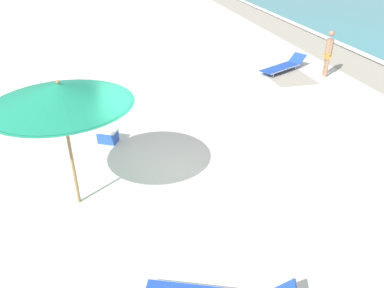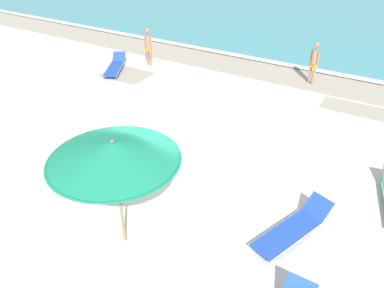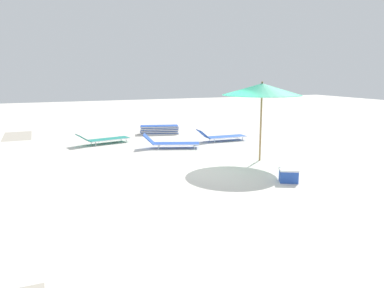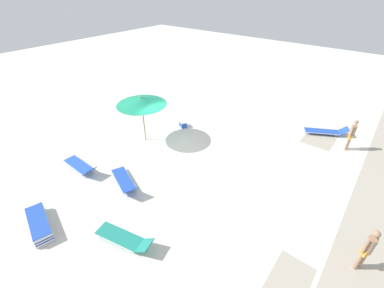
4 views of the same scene
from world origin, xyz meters
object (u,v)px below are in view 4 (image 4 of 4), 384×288
at_px(beachgoer_shoreline_child, 352,133).
at_px(sun_lounger_beside_umbrella, 81,166).
at_px(beach_umbrella, 141,101).
at_px(sun_lounger_near_water_left, 326,131).
at_px(sun_lounger_near_water_right, 124,238).
at_px(lounger_stack, 39,224).
at_px(sun_lounger_under_umbrella, 125,181).
at_px(beachgoer_wading_adult, 368,248).
at_px(cooler_box, 183,124).

bearing_deg(beachgoer_shoreline_child, sun_lounger_beside_umbrella, 145.73).
bearing_deg(beach_umbrella, sun_lounger_beside_umbrella, -7.12).
height_order(sun_lounger_beside_umbrella, sun_lounger_near_water_left, sun_lounger_beside_umbrella).
height_order(sun_lounger_near_water_right, beachgoer_shoreline_child, beachgoer_shoreline_child).
distance_m(beach_umbrella, lounger_stack, 7.14).
height_order(beach_umbrella, sun_lounger_under_umbrella, beach_umbrella).
bearing_deg(beachgoer_wading_adult, sun_lounger_under_umbrella, 133.50).
bearing_deg(beach_umbrella, beachgoer_shoreline_child, 123.45).
relative_size(sun_lounger_beside_umbrella, sun_lounger_near_water_right, 0.96).
bearing_deg(beach_umbrella, lounger_stack, 12.17).
height_order(lounger_stack, sun_lounger_near_water_right, sun_lounger_near_water_right).
bearing_deg(sun_lounger_under_umbrella, sun_lounger_near_water_right, 70.95).
bearing_deg(beach_umbrella, beachgoer_wading_adult, 84.44).
relative_size(sun_lounger_under_umbrella, cooler_box, 3.74).
relative_size(beach_umbrella, sun_lounger_beside_umbrella, 1.20).
relative_size(lounger_stack, beachgoer_wading_adult, 1.12).
xyz_separation_m(beach_umbrella, lounger_stack, (6.65, 1.43, -2.18)).
bearing_deg(sun_lounger_beside_umbrella, cooler_box, 170.77).
height_order(sun_lounger_under_umbrella, beachgoer_wading_adult, beachgoer_wading_adult).
bearing_deg(beachgoer_wading_adult, lounger_stack, 150.46).
xyz_separation_m(sun_lounger_beside_umbrella, cooler_box, (-6.28, 1.15, -0.02)).
height_order(sun_lounger_near_water_right, beachgoer_wading_adult, beachgoer_wading_adult).
xyz_separation_m(beach_umbrella, sun_lounger_near_water_right, (5.10, 4.38, -2.18)).
height_order(lounger_stack, sun_lounger_under_umbrella, sun_lounger_under_umbrella).
bearing_deg(beach_umbrella, sun_lounger_near_water_left, 131.81).
xyz_separation_m(lounger_stack, sun_lounger_under_umbrella, (-3.47, 0.64, 0.01)).
distance_m(sun_lounger_near_water_right, beachgoer_wading_adult, 7.78).
bearing_deg(sun_lounger_under_umbrella, sun_lounger_beside_umbrella, -55.94).
xyz_separation_m(beachgoer_wading_adult, cooler_box, (-3.56, -10.30, -0.81)).
bearing_deg(sun_lounger_beside_umbrella, sun_lounger_near_water_right, 76.05).
relative_size(sun_lounger_near_water_left, sun_lounger_near_water_right, 1.03).
relative_size(sun_lounger_under_umbrella, beachgoer_shoreline_child, 1.28).
bearing_deg(beachgoer_shoreline_child, sun_lounger_near_water_left, 63.34).
distance_m(sun_lounger_near_water_left, beachgoer_wading_adult, 8.72).
bearing_deg(sun_lounger_near_water_right, beachgoer_shoreline_child, 143.84).
bearing_deg(sun_lounger_under_umbrella, lounger_stack, 10.23).
xyz_separation_m(lounger_stack, beachgoer_wading_adult, (-5.58, 9.55, 0.79)).
bearing_deg(cooler_box, sun_lounger_beside_umbrella, 106.96).
distance_m(beach_umbrella, sun_lounger_under_umbrella, 4.38).
bearing_deg(sun_lounger_under_umbrella, beach_umbrella, -126.12).
distance_m(sun_lounger_beside_umbrella, cooler_box, 6.38).
distance_m(lounger_stack, sun_lounger_near_water_right, 3.33).
xyz_separation_m(sun_lounger_under_umbrella, cooler_box, (-5.67, -1.40, -0.03)).
bearing_deg(sun_lounger_under_umbrella, cooler_box, -145.42).
height_order(sun_lounger_under_umbrella, sun_lounger_near_water_right, sun_lounger_under_umbrella).
distance_m(beach_umbrella, beachgoer_wading_adult, 11.12).
bearing_deg(sun_lounger_near_water_right, beachgoer_wading_adult, 108.50).
distance_m(beachgoer_shoreline_child, cooler_box, 9.25).
xyz_separation_m(sun_lounger_under_umbrella, sun_lounger_beside_umbrella, (0.60, -2.55, -0.00)).
xyz_separation_m(lounger_stack, sun_lounger_beside_umbrella, (-2.86, -1.91, 0.00)).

